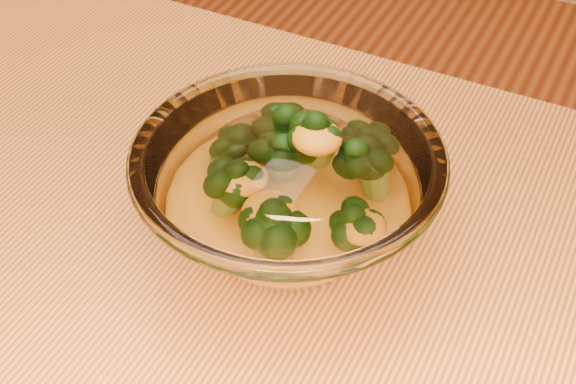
% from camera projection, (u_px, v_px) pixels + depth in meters
% --- Properties ---
extents(glass_bowl, '(0.23, 0.23, 0.10)m').
position_uv_depth(glass_bowl, '(288.00, 197.00, 0.60)').
color(glass_bowl, white).
rests_on(glass_bowl, table).
extents(cheese_sauce, '(0.13, 0.13, 0.04)m').
position_uv_depth(cheese_sauce, '(288.00, 217.00, 0.61)').
color(cheese_sauce, orange).
rests_on(cheese_sauce, glass_bowl).
extents(broccoli_heap, '(0.14, 0.16, 0.08)m').
position_uv_depth(broccoli_heap, '(301.00, 173.00, 0.59)').
color(broccoli_heap, black).
rests_on(broccoli_heap, cheese_sauce).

